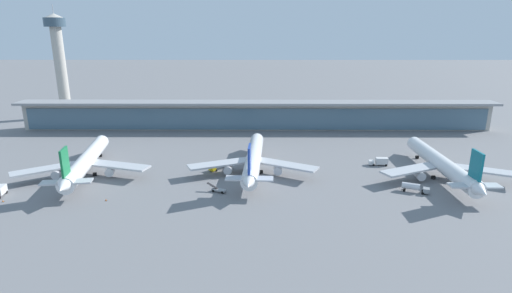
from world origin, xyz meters
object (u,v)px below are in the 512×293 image
object	(u,v)px
airliner_right_stand	(442,164)
safety_cone_bravo	(106,200)
service_truck_near_nose_grey	(414,187)
control_tower	(59,57)
service_truck_under_wing_grey	(218,190)
safety_cone_alpha	(3,201)
airliner_left_stand	(86,161)
service_truck_by_tail_yellow	(220,165)
airliner_centre_stand	(253,159)
service_truck_mid_apron_white	(380,161)

from	to	relation	value
airliner_right_stand	safety_cone_bravo	xyz separation A→B (m)	(-113.44, -21.26, -4.90)
service_truck_near_nose_grey	control_tower	bearing A→B (deg)	145.04
service_truck_under_wing_grey	safety_cone_alpha	bearing A→B (deg)	-172.87
airliner_left_stand	service_truck_by_tail_yellow	distance (m)	49.02
service_truck_under_wing_grey	safety_cone_bravo	xyz separation A→B (m)	(-34.48, -7.34, -0.49)
airliner_centre_stand	safety_cone_alpha	xyz separation A→B (m)	(-77.59, -27.83, -4.90)
airliner_centre_stand	service_truck_by_tail_yellow	world-z (taller)	airliner_centre_stand
airliner_left_stand	safety_cone_alpha	distance (m)	29.65
airliner_right_stand	safety_cone_alpha	xyz separation A→B (m)	(-145.19, -22.20, -4.90)
airliner_left_stand	safety_cone_alpha	xyz separation A→B (m)	(-16.27, -24.30, -4.90)
service_truck_by_tail_yellow	safety_cone_bravo	size ratio (longest dim) A/B	11.01
service_truck_near_nose_grey	control_tower	xyz separation A→B (m)	(-168.91, 118.11, 34.17)
airliner_right_stand	service_truck_by_tail_yellow	world-z (taller)	airliner_right_stand
service_truck_near_nose_grey	service_truck_by_tail_yellow	xyz separation A→B (m)	(-65.91, 22.23, 0.00)
service_truck_under_wing_grey	airliner_right_stand	bearing A→B (deg)	10.00
airliner_left_stand	safety_cone_alpha	bearing A→B (deg)	-123.82
service_truck_mid_apron_white	safety_cone_alpha	xyz separation A→B (m)	(-127.21, -35.68, -1.37)
service_truck_mid_apron_white	airliner_right_stand	bearing A→B (deg)	-36.85
service_truck_near_nose_grey	service_truck_by_tail_yellow	bearing A→B (deg)	161.36
airliner_right_stand	service_truck_under_wing_grey	size ratio (longest dim) A/B	9.19
airliner_centre_stand	safety_cone_bravo	distance (m)	53.37
airliner_left_stand	airliner_right_stand	bearing A→B (deg)	-0.93
airliner_centre_stand	service_truck_by_tail_yellow	distance (m)	13.64
service_truck_near_nose_grey	safety_cone_alpha	distance (m)	130.94
airliner_centre_stand	service_truck_mid_apron_white	bearing A→B (deg)	8.98
safety_cone_alpha	control_tower	bearing A→B (deg)	106.81
service_truck_mid_apron_white	service_truck_near_nose_grey	bearing A→B (deg)	-82.77
airliner_left_stand	service_truck_mid_apron_white	bearing A→B (deg)	5.86
service_truck_mid_apron_white	service_truck_under_wing_grey	bearing A→B (deg)	-155.81
safety_cone_alpha	airliner_left_stand	bearing A→B (deg)	56.18
safety_cone_bravo	service_truck_mid_apron_white	bearing A→B (deg)	19.99
airliner_centre_stand	service_truck_under_wing_grey	distance (m)	23.04
control_tower	safety_cone_bravo	world-z (taller)	control_tower
service_truck_near_nose_grey	service_truck_under_wing_grey	distance (m)	64.44
service_truck_mid_apron_white	service_truck_by_tail_yellow	xyz separation A→B (m)	(-62.47, -4.89, 0.02)
service_truck_near_nose_grey	service_truck_by_tail_yellow	distance (m)	69.56
airliner_right_stand	control_tower	distance (m)	213.32
safety_cone_bravo	airliner_right_stand	bearing A→B (deg)	10.62
service_truck_near_nose_grey	service_truck_mid_apron_white	bearing A→B (deg)	97.23
service_truck_mid_apron_white	safety_cone_alpha	size ratio (longest dim) A/B	10.60
safety_cone_alpha	safety_cone_bravo	distance (m)	31.76
service_truck_under_wing_grey	airliner_left_stand	bearing A→B (deg)	162.22
control_tower	airliner_centre_stand	bearing A→B (deg)	-40.47
safety_cone_alpha	service_truck_by_tail_yellow	bearing A→B (deg)	25.43
service_truck_by_tail_yellow	safety_cone_alpha	bearing A→B (deg)	-154.57
airliner_centre_stand	service_truck_mid_apron_white	world-z (taller)	airliner_centre_stand
airliner_right_stand	service_truck_mid_apron_white	distance (m)	22.74
airliner_right_stand	service_truck_under_wing_grey	bearing A→B (deg)	-170.00
airliner_left_stand	service_truck_near_nose_grey	size ratio (longest dim) A/B	7.08
airliner_right_stand	service_truck_mid_apron_white	world-z (taller)	airliner_right_stand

